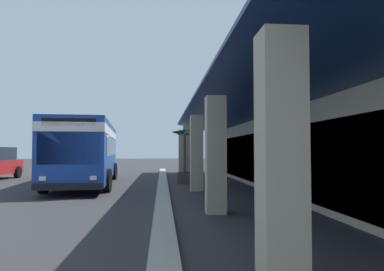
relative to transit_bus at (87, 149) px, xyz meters
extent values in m
plane|color=#2D2D30|center=(0.86, 8.46, -1.85)|extent=(120.00, 120.00, 0.00)
cube|color=#9E998E|center=(3.36, 3.95, -1.79)|extent=(33.94, 0.50, 0.12)
cube|color=#B2A88E|center=(3.36, 13.65, 1.15)|extent=(28.28, 10.61, 6.01)
cube|color=#C0B59A|center=(3.36, 13.65, 4.45)|extent=(28.58, 10.91, 0.60)
cube|color=#B2A88E|center=(-7.96, 5.42, -0.20)|extent=(0.55, 0.55, 3.30)
cube|color=#B2A88E|center=(-2.30, 5.42, -0.20)|extent=(0.55, 0.55, 3.30)
cube|color=#B2A88E|center=(3.36, 5.42, -0.20)|extent=(0.55, 0.55, 3.30)
cube|color=#B2A88E|center=(9.01, 5.42, -0.20)|extent=(0.55, 0.55, 3.30)
cube|color=#B2A88E|center=(14.67, 5.42, -0.20)|extent=(0.55, 0.55, 3.30)
cube|color=navy|center=(3.36, 6.75, 1.80)|extent=(28.28, 3.16, 0.82)
cube|color=#19232D|center=(3.36, 8.39, -0.45)|extent=(23.76, 0.08, 2.40)
cube|color=#193D9E|center=(0.05, 0.00, -0.13)|extent=(11.18, 3.51, 2.75)
cube|color=white|center=(0.05, 0.00, 0.80)|extent=(11.20, 3.53, 0.36)
cube|color=#19232D|center=(-0.25, -0.02, 0.10)|extent=(9.43, 3.38, 0.90)
cube|color=#19232D|center=(5.50, 0.48, 0.00)|extent=(0.26, 2.24, 1.20)
cube|color=black|center=(5.51, 0.49, 0.97)|extent=(0.23, 1.94, 0.28)
cube|color=black|center=(5.63, 0.50, -1.40)|extent=(0.41, 2.46, 0.24)
cube|color=silver|center=(5.47, 1.38, -1.10)|extent=(0.08, 0.24, 0.16)
cube|color=silver|center=(5.63, -0.40, -1.10)|extent=(0.08, 0.24, 0.16)
cube|color=silver|center=(-1.44, -0.13, 1.37)|extent=(2.55, 1.99, 0.24)
cylinder|color=black|center=(3.56, 1.59, -1.35)|extent=(1.00, 0.30, 1.00)
cylinder|color=black|center=(3.78, -0.95, -1.35)|extent=(1.00, 0.30, 1.00)
cylinder|color=black|center=(-3.13, 1.00, -1.35)|extent=(1.00, 0.30, 1.00)
cylinder|color=black|center=(-2.90, -1.54, -1.35)|extent=(1.00, 0.30, 1.00)
cylinder|color=black|center=(-4.93, -5.33, -1.47)|extent=(0.76, 0.26, 0.76)
cube|color=#4C4742|center=(-0.53, 5.12, -1.57)|extent=(0.78, 0.78, 0.57)
cylinder|color=#332319|center=(-0.53, 5.12, -1.28)|extent=(0.67, 0.67, 0.02)
cylinder|color=brown|center=(-0.53, 5.12, -0.26)|extent=(0.16, 0.16, 2.05)
ellipsoid|color=#286B33|center=(-0.02, 5.07, 0.97)|extent=(1.04, 0.31, 0.18)
ellipsoid|color=#286B33|center=(-0.42, 5.48, 1.02)|extent=(0.41, 0.79, 0.19)
ellipsoid|color=#286B33|center=(-0.84, 5.29, 0.83)|extent=(0.74, 0.54, 0.17)
ellipsoid|color=#286B33|center=(-0.96, 4.93, 0.84)|extent=(0.95, 0.57, 0.14)
ellipsoid|color=#286B33|center=(-0.37, 4.79, 0.90)|extent=(0.49, 0.75, 0.19)
camera|label=1|loc=(19.16, 3.92, -0.08)|focal=33.82mm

